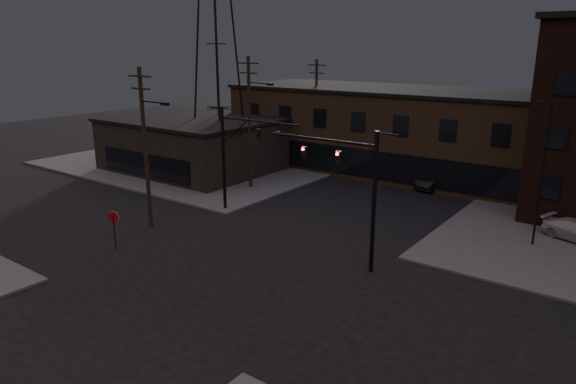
{
  "coord_description": "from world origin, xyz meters",
  "views": [
    {
      "loc": [
        18.58,
        -19.74,
        12.28
      ],
      "look_at": [
        0.26,
        5.05,
        3.5
      ],
      "focal_mm": 32.0,
      "sensor_mm": 36.0,
      "label": 1
    }
  ],
  "objects_px": {
    "traffic_signal_near": "(356,184)",
    "car_crossing": "(437,179)",
    "traffic_signal_far": "(236,148)",
    "stop_sign": "(114,221)"
  },
  "relations": [
    {
      "from": "traffic_signal_near",
      "to": "car_crossing",
      "type": "xyz_separation_m",
      "value": [
        -2.4,
        19.39,
        -4.11
      ]
    },
    {
      "from": "traffic_signal_far",
      "to": "car_crossing",
      "type": "relative_size",
      "value": 1.61
    },
    {
      "from": "traffic_signal_near",
      "to": "stop_sign",
      "type": "height_order",
      "value": "traffic_signal_near"
    },
    {
      "from": "traffic_signal_near",
      "to": "traffic_signal_far",
      "type": "bearing_deg",
      "value": 163.83
    },
    {
      "from": "traffic_signal_near",
      "to": "car_crossing",
      "type": "height_order",
      "value": "traffic_signal_near"
    },
    {
      "from": "traffic_signal_far",
      "to": "stop_sign",
      "type": "bearing_deg",
      "value": -97.32
    },
    {
      "from": "traffic_signal_near",
      "to": "traffic_signal_far",
      "type": "height_order",
      "value": "same"
    },
    {
      "from": "car_crossing",
      "to": "traffic_signal_near",
      "type": "bearing_deg",
      "value": -72.56
    },
    {
      "from": "traffic_signal_near",
      "to": "traffic_signal_far",
      "type": "relative_size",
      "value": 1.0
    },
    {
      "from": "traffic_signal_far",
      "to": "car_crossing",
      "type": "distance_m",
      "value": 19.07
    }
  ]
}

